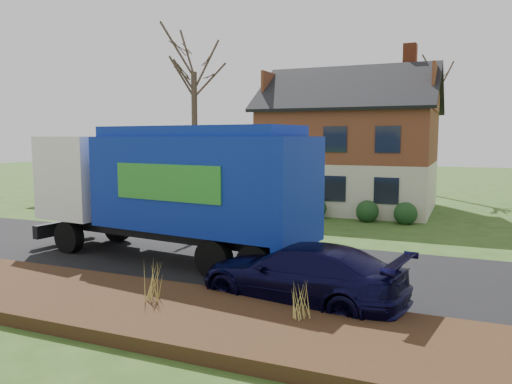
% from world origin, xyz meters
% --- Properties ---
extents(ground, '(120.00, 120.00, 0.00)m').
position_xyz_m(ground, '(0.00, 0.00, 0.00)').
color(ground, '#2B4818').
rests_on(ground, ground).
extents(road, '(80.00, 7.00, 0.02)m').
position_xyz_m(road, '(0.00, 0.00, 0.01)').
color(road, black).
rests_on(road, ground).
extents(mulch_verge, '(80.00, 3.50, 0.30)m').
position_xyz_m(mulch_verge, '(0.00, -5.30, 0.15)').
color(mulch_verge, '#311D10').
rests_on(mulch_verge, ground).
extents(main_house, '(12.95, 8.95, 9.26)m').
position_xyz_m(main_house, '(1.49, 13.91, 4.03)').
color(main_house, beige).
rests_on(main_house, ground).
extents(ranch_house, '(9.80, 8.20, 3.70)m').
position_xyz_m(ranch_house, '(-12.00, 13.00, 1.81)').
color(ranch_house, '#973D21').
rests_on(ranch_house, ground).
extents(garbage_truck, '(10.67, 4.07, 4.46)m').
position_xyz_m(garbage_truck, '(-0.84, -0.43, 2.57)').
color(garbage_truck, black).
rests_on(garbage_truck, ground).
extents(silver_sedan, '(5.13, 3.16, 1.60)m').
position_xyz_m(silver_sedan, '(-4.07, 4.92, 0.80)').
color(silver_sedan, '#A9AAB0').
rests_on(silver_sedan, ground).
extents(navy_wagon, '(5.52, 2.94, 1.52)m').
position_xyz_m(navy_wagon, '(4.53, -3.14, 0.76)').
color(navy_wagon, black).
rests_on(navy_wagon, ground).
extents(tree_front_west, '(3.55, 3.55, 10.56)m').
position_xyz_m(tree_front_west, '(-5.54, 9.26, 8.70)').
color(tree_front_west, '#453429').
rests_on(tree_front_west, ground).
extents(tree_back, '(3.37, 3.37, 10.67)m').
position_xyz_m(tree_back, '(6.11, 22.45, 8.89)').
color(tree_back, '#3F3026').
rests_on(tree_back, ground).
extents(grass_clump_mid, '(0.33, 0.27, 0.93)m').
position_xyz_m(grass_clump_mid, '(1.58, -5.09, 0.76)').
color(grass_clump_mid, '#A79649').
rests_on(grass_clump_mid, mulch_verge).
extents(grass_clump_east, '(0.31, 0.26, 0.78)m').
position_xyz_m(grass_clump_east, '(5.08, -4.78, 0.69)').
color(grass_clump_east, tan).
rests_on(grass_clump_east, mulch_verge).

